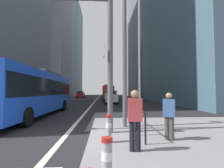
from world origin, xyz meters
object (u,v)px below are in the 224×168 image
Objects in this scene: pedestrian_walking at (135,117)px; car_receding_far at (109,96)px; city_bus_red_receding at (107,91)px; pedestrian_waiting at (169,114)px; city_bus_red_distant at (106,92)px; car_oncoming_mid at (81,95)px; bollard_left at (107,159)px; car_receding_near at (111,97)px; street_lamp_post at (125,18)px; city_bus_blue_oncoming at (35,91)px; traffic_signal_gantry at (59,33)px; bollard_right at (109,127)px.

car_receding_far is at bearing 89.55° from pedestrian_walking.
car_receding_far is (0.02, -11.92, -0.85)m from city_bus_red_receding.
city_bus_red_distant is at bearing 91.23° from pedestrian_waiting.
car_oncoming_mid reaches higher than bollard_left.
bollard_left is 3.45m from pedestrian_waiting.
car_receding_far is (0.00, -30.29, -0.85)m from city_bus_red_distant.
car_receding_near is at bearing 87.17° from bollard_left.
city_bus_red_receding is at bearing 91.89° from pedestrian_waiting.
city_bus_red_distant is at bearing 89.00° from bollard_left.
car_receding_near is 17.80m from street_lamp_post.
city_bus_blue_oncoming is 13.75× the size of bollard_left.
traffic_signal_gantry is (-2.93, -18.37, 3.12)m from car_receding_near.
car_oncoming_mid is at bearing -117.06° from city_bus_red_distant.
bollard_right is (-0.88, -54.46, -1.20)m from city_bus_red_distant.
car_oncoming_mid is 41.21m from pedestrian_waiting.
city_bus_blue_oncoming is 18.27m from car_receding_far.
car_receding_far is at bearing 82.94° from traffic_signal_gantry.
pedestrian_walking is (2.64, -2.12, -3.04)m from traffic_signal_gantry.
bollard_left is (-0.99, -56.95, -1.22)m from city_bus_red_distant.
city_bus_blue_oncoming is at bearing 117.99° from bollard_left.
car_oncoming_mid is at bearing 98.09° from bollard_left.
city_bus_blue_oncoming is 8.71m from bollard_right.
city_bus_blue_oncoming is 14.13m from car_receding_near.
city_bus_red_receding is 8.41m from car_oncoming_mid.
city_bus_red_receding reaches higher than car_oncoming_mid.
street_lamp_post is at bearing -37.44° from city_bus_blue_oncoming.
street_lamp_post reaches higher than car_oncoming_mid.
street_lamp_post reaches higher than city_bus_red_distant.
traffic_signal_gantry is (-2.84, -22.89, 3.12)m from car_receding_far.
city_bus_red_receding is 6.82× the size of pedestrian_walking.
bollard_right is at bearing -175.35° from pedestrian_waiting.
traffic_signal_gantry reaches higher than city_bus_blue_oncoming.
pedestrian_walking is (-1.36, -1.00, 0.05)m from pedestrian_waiting.
bollard_right is at bearing -92.86° from car_receding_near.
car_receding_far reaches higher than pedestrian_waiting.
city_bus_red_receding is 7.18× the size of pedestrian_waiting.
city_bus_blue_oncoming reaches higher than car_receding_far.
bollard_right is (-0.98, -19.66, -0.36)m from car_receding_near.
car_oncoming_mid is 39.61m from traffic_signal_gantry.
pedestrian_waiting is at bearing -61.15° from street_lamp_post.
car_receding_far is at bearing -89.99° from city_bus_red_distant.
car_receding_near reaches higher than pedestrian_walking.
city_bus_red_distant reaches higher than car_receding_far.
city_bus_red_distant is 2.82× the size of car_receding_far.
city_bus_blue_oncoming and city_bus_red_receding have the same top height.
city_bus_red_receding is at bearing 90.11° from car_receding_far.
car_receding_far is at bearing 92.77° from pedestrian_waiting.
city_bus_red_receding is at bearing 78.39° from city_bus_blue_oncoming.
city_bus_red_receding is at bearing -32.09° from car_oncoming_mid.
traffic_signal_gantry is 0.77× the size of street_lamp_post.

